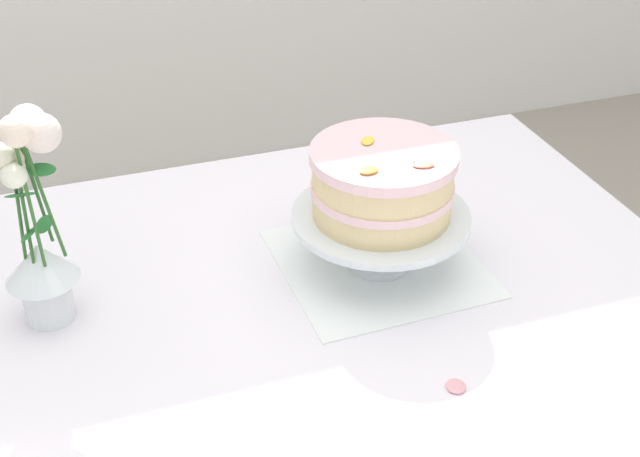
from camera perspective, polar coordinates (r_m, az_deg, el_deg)
dining_table at (r=1.35m, az=-2.56°, el=-9.14°), size 1.40×1.00×0.74m
linen_napkin at (r=1.41m, az=4.01°, el=-2.36°), size 0.33×0.33×0.00m
cake_stand at (r=1.36m, az=4.14°, el=0.44°), size 0.29×0.29×0.10m
layer_cake at (r=1.32m, az=4.27°, el=3.17°), size 0.23×0.23×0.12m
flower_vase at (r=1.27m, az=-18.67°, el=-0.23°), size 0.12×0.12×0.35m
loose_petal_0 at (r=1.19m, az=9.22°, el=-10.52°), size 0.04×0.04×0.01m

